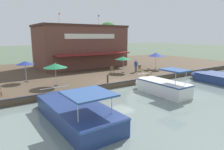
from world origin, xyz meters
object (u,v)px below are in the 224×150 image
object	(u,v)px
mooring_post	(108,79)
tree_upstream_bank	(108,33)
cafe_chair_back_row_seat	(112,69)
cafe_chair_beside_entrance	(140,68)
patio_umbrella_mid_patio_left	(25,63)
patio_umbrella_back_row	(156,54)
patio_umbrella_by_entrance	(123,58)
motorboat_outer_channel	(159,86)
tree_behind_restaurant	(109,40)
waterfront_restaurant	(81,46)
cafe_chair_mid_patio	(149,71)
patio_umbrella_near_quay_edge	(55,66)
person_near_entrance	(136,65)
motorboat_second_along	(72,109)

from	to	relation	value
mooring_post	tree_upstream_bank	distance (m)	18.86
cafe_chair_back_row_seat	cafe_chair_beside_entrance	bearing A→B (deg)	74.79
patio_umbrella_mid_patio_left	patio_umbrella_back_row	distance (m)	17.69
cafe_chair_back_row_seat	tree_upstream_bank	distance (m)	13.15
patio_umbrella_by_entrance	motorboat_outer_channel	size ratio (longest dim) A/B	0.37
mooring_post	tree_upstream_bank	size ratio (longest dim) A/B	0.13
patio_umbrella_back_row	cafe_chair_beside_entrance	world-z (taller)	patio_umbrella_back_row
motorboat_outer_channel	mooring_post	bearing A→B (deg)	-140.71
tree_behind_restaurant	cafe_chair_beside_entrance	bearing A→B (deg)	-15.25
mooring_post	waterfront_restaurant	bearing A→B (deg)	166.47
cafe_chair_mid_patio	patio_umbrella_near_quay_edge	bearing A→B (deg)	-95.22
patio_umbrella_mid_patio_left	person_near_entrance	distance (m)	13.73
patio_umbrella_near_quay_edge	cafe_chair_beside_entrance	distance (m)	12.52
motorboat_outer_channel	tree_behind_restaurant	world-z (taller)	tree_behind_restaurant
waterfront_restaurant	patio_umbrella_near_quay_edge	world-z (taller)	waterfront_restaurant
motorboat_outer_channel	tree_upstream_bank	size ratio (longest dim) A/B	0.80
patio_umbrella_mid_patio_left	cafe_chair_mid_patio	world-z (taller)	patio_umbrella_mid_patio_left
patio_umbrella_near_quay_edge	cafe_chair_beside_entrance	size ratio (longest dim) A/B	2.65
patio_umbrella_near_quay_edge	cafe_chair_back_row_seat	world-z (taller)	patio_umbrella_near_quay_edge
cafe_chair_mid_patio	mooring_post	distance (m)	6.88
motorboat_outer_channel	motorboat_second_along	bearing A→B (deg)	-84.18
patio_umbrella_near_quay_edge	motorboat_second_along	size ratio (longest dim) A/B	0.27
mooring_post	cafe_chair_beside_entrance	bearing A→B (deg)	115.56
patio_umbrella_mid_patio_left	cafe_chair_back_row_seat	size ratio (longest dim) A/B	2.66
patio_umbrella_back_row	patio_umbrella_near_quay_edge	bearing A→B (deg)	-83.30
patio_umbrella_back_row	tree_upstream_bank	bearing A→B (deg)	-174.85
tree_upstream_bank	waterfront_restaurant	bearing A→B (deg)	-69.55
waterfront_restaurant	patio_umbrella_mid_patio_left	xyz separation A→B (m)	(7.19, -9.77, -1.20)
patio_umbrella_mid_patio_left	motorboat_second_along	xyz separation A→B (m)	(10.48, 0.73, -1.93)
patio_umbrella_mid_patio_left	tree_behind_restaurant	xyz separation A→B (m)	(-11.68, 18.07, 2.06)
motorboat_second_along	tree_upstream_bank	bearing A→B (deg)	141.89
patio_umbrella_by_entrance	patio_umbrella_near_quay_edge	world-z (taller)	patio_umbrella_near_quay_edge
person_near_entrance	patio_umbrella_mid_patio_left	bearing A→B (deg)	-98.32
patio_umbrella_mid_patio_left	cafe_chair_mid_patio	bearing A→B (deg)	71.32
patio_umbrella_near_quay_edge	tree_behind_restaurant	distance (m)	22.18
waterfront_restaurant	patio_umbrella_by_entrance	size ratio (longest dim) A/B	6.21
patio_umbrella_mid_patio_left	mooring_post	distance (m)	8.85
waterfront_restaurant	motorboat_second_along	bearing A→B (deg)	-27.09
patio_umbrella_mid_patio_left	mooring_post	world-z (taller)	patio_umbrella_mid_patio_left
patio_umbrella_mid_patio_left	person_near_entrance	xyz separation A→B (m)	(1.98, 13.55, -1.01)
patio_umbrella_back_row	mooring_post	xyz separation A→B (m)	(3.90, -10.91, -1.69)
person_near_entrance	tree_upstream_bank	bearing A→B (deg)	165.50
patio_umbrella_mid_patio_left	tree_behind_restaurant	world-z (taller)	tree_behind_restaurant
motorboat_second_along	tree_behind_restaurant	xyz separation A→B (m)	(-22.16, 17.35, 3.99)
person_near_entrance	tree_behind_restaurant	size ratio (longest dim) A/B	0.28
patio_umbrella_back_row	mooring_post	distance (m)	11.71
patio_umbrella_mid_patio_left	tree_upstream_bank	distance (m)	19.50
motorboat_second_along	motorboat_outer_channel	world-z (taller)	motorboat_outer_channel
patio_umbrella_mid_patio_left	motorboat_second_along	world-z (taller)	patio_umbrella_mid_patio_left
mooring_post	cafe_chair_mid_patio	bearing A→B (deg)	98.57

